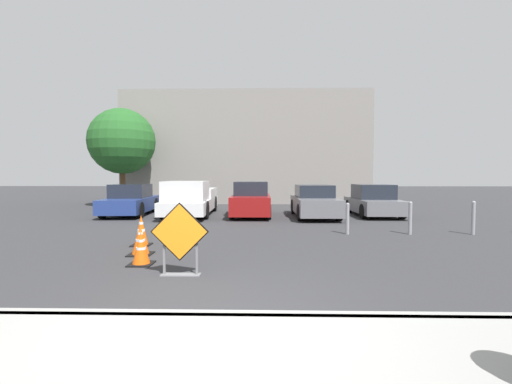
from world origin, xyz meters
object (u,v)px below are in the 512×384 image
Objects in this scene: road_closed_sign at (180,238)px; parked_car_fourth at (373,201)px; traffic_cone_third at (141,231)px; parked_car_nearest at (131,201)px; pickup_truck at (190,200)px; bollard_second at (410,217)px; traffic_cone_nearest at (141,249)px; traffic_cone_second at (140,241)px; bollard_third at (473,217)px; parked_car_second at (251,200)px; parked_car_third at (314,202)px; bollard_nearest at (348,218)px.

parked_car_fourth is (6.65, 9.84, -0.05)m from road_closed_sign.
traffic_cone_third is at bearing 40.26° from parked_car_fourth.
road_closed_sign is 0.32× the size of parked_car_nearest.
bollard_second is at bearing 146.49° from pickup_truck.
traffic_cone_nearest is at bearing 108.79° from parked_car_nearest.
traffic_cone_second is at bearing 108.99° from parked_car_nearest.
parked_car_fourth is 3.80× the size of bollard_third.
traffic_cone_second is 8.17m from parked_car_second.
traffic_cone_third is 0.20× the size of parked_car_fourth.
bollard_second is at bearing 28.21° from traffic_cone_nearest.
bollard_third is at bearing 145.27° from parked_car_second.
bollard_second reaches higher than traffic_cone_second.
parked_car_fourth is at bearing 49.77° from traffic_cone_nearest.
bollard_third is at bearing 17.36° from traffic_cone_second.
bollard_third is (1.46, -5.21, -0.10)m from parked_car_fourth.
traffic_cone_second is (-1.34, 1.67, -0.38)m from road_closed_sign.
traffic_cone_third is 0.76× the size of bollard_third.
parked_car_fourth reaches higher than traffic_cone_nearest.
bollard_second is (8.02, -4.91, -0.18)m from pickup_truck.
parked_car_second is (0.96, 9.51, 0.01)m from road_closed_sign.
parked_car_second is at bearing 145.68° from bollard_third.
pickup_truck is at bearing 101.13° from road_closed_sign.
parked_car_nearest is 4.01× the size of bollard_second.
bollard_second is (10.89, -5.13, -0.12)m from parked_car_nearest.
bollard_second is at bearing 116.56° from parked_car_third.
parked_car_nearest is (-4.74, 9.75, -0.04)m from road_closed_sign.
parked_car_second reaches higher than parked_car_fourth.
parked_car_fourth is (8.53, 0.30, -0.07)m from pickup_truck.
traffic_cone_third is at bearing -169.06° from bollard_third.
road_closed_sign is at bearing -51.25° from traffic_cone_second.
road_closed_sign is 2.18m from traffic_cone_second.
road_closed_sign is 0.34× the size of parked_car_second.
pickup_truck is (-0.17, 6.81, 0.34)m from traffic_cone_third.
bollard_third is (3.92, -0.00, 0.03)m from bollard_nearest.
traffic_cone_third is 9.99m from bollard_third.
parked_car_nearest is 5.70m from parked_car_second.
parked_car_second is at bearing 3.20° from parked_car_fourth.
traffic_cone_second is 6.27m from bollard_nearest.
traffic_cone_second is (-0.33, 0.88, 0.00)m from traffic_cone_nearest.
bollard_second is at bearing 180.00° from bollard_third.
bollard_third is (4.30, -4.54, -0.12)m from parked_car_third.
bollard_nearest is at bearing 138.95° from pickup_truck.
parked_car_nearest is 2.87m from pickup_truck.
parked_car_nearest reaches higher than traffic_cone_second.
traffic_cone_third is at bearing 109.73° from traffic_cone_nearest.
parked_car_second is at bearing 84.25° from road_closed_sign.
parked_car_second is 4.04× the size of bollard_nearest.
road_closed_sign is at bearing 66.74° from parked_car_third.
traffic_cone_second is at bearing -162.64° from bollard_third.
parked_car_second reaches higher than road_closed_sign.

